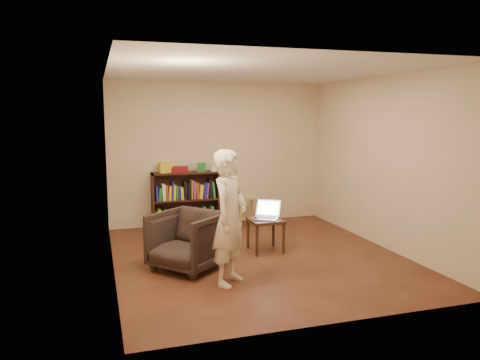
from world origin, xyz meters
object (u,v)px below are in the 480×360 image
object	(u,v)px
side_table	(266,224)
bookshelf	(186,203)
person	(230,218)
armchair	(188,240)
laptop	(266,214)
stool	(246,201)

from	to	relation	value
side_table	bookshelf	bearing A→B (deg)	114.66
bookshelf	person	xyz separation A→B (m)	(-0.02, -2.98, 0.37)
armchair	side_table	size ratio (longest dim) A/B	1.73
side_table	laptop	xyz separation A→B (m)	(0.03, 0.06, 0.14)
side_table	person	xyz separation A→B (m)	(-0.87, -1.12, 0.41)
side_table	person	bearing A→B (deg)	-127.79
laptop	armchair	bearing A→B (deg)	-123.94
bookshelf	side_table	distance (m)	2.04
side_table	person	world-z (taller)	person
armchair	laptop	distance (m)	1.40
side_table	laptop	distance (m)	0.15
bookshelf	laptop	world-z (taller)	bookshelf
side_table	laptop	world-z (taller)	laptop
person	stool	bearing A→B (deg)	19.38
side_table	laptop	size ratio (longest dim) A/B	0.92
bookshelf	side_table	world-z (taller)	bookshelf
person	laptop	bearing A→B (deg)	3.81
armchair	stool	bearing A→B (deg)	103.21
bookshelf	laptop	size ratio (longest dim) A/B	2.28
person	bookshelf	bearing A→B (deg)	40.85
stool	side_table	xyz separation A→B (m)	(-0.22, -1.61, -0.04)
armchair	person	xyz separation A→B (m)	(0.39, -0.67, 0.43)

